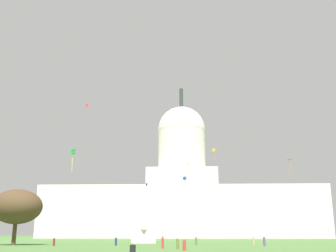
{
  "coord_description": "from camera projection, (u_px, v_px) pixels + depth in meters",
  "views": [
    {
      "loc": [
        2.4,
        -27.12,
        2.12
      ],
      "look_at": [
        -1.4,
        73.64,
        28.71
      ],
      "focal_mm": 43.64,
      "sensor_mm": 36.0,
      "label": 1
    }
  ],
  "objects": [
    {
      "name": "capitol_building",
      "position": [
        182.0,
        196.0,
        191.77
      ],
      "size": [
        130.07,
        26.34,
        72.6
      ],
      "color": "silver",
      "rests_on": "ground_plane"
    },
    {
      "name": "event_tent",
      "position": [
        144.0,
        231.0,
        92.99
      ],
      "size": [
        6.19,
        6.58,
        5.39
      ],
      "rotation": [
        0.0,
        0.0,
        0.08
      ],
      "color": "white",
      "rests_on": "ground_plane"
    },
    {
      "name": "tree_west_mid",
      "position": [
        17.0,
        207.0,
        77.73
      ],
      "size": [
        11.95,
        11.05,
        10.35
      ],
      "color": "#4C3823",
      "rests_on": "ground_plane"
    },
    {
      "name": "person_maroon_mid_right",
      "position": [
        54.0,
        242.0,
        72.01
      ],
      "size": [
        0.5,
        0.5,
        1.5
      ],
      "rotation": [
        0.0,
        0.0,
        0.28
      ],
      "color": "maroon",
      "rests_on": "ground_plane"
    },
    {
      "name": "person_olive_back_left",
      "position": [
        178.0,
        244.0,
        56.74
      ],
      "size": [
        0.38,
        0.38,
        1.54
      ],
      "rotation": [
        0.0,
        0.0,
        3.13
      ],
      "color": "olive",
      "rests_on": "ground_plane"
    },
    {
      "name": "person_tan_near_tree_east",
      "position": [
        254.0,
        241.0,
        77.78
      ],
      "size": [
        0.52,
        0.52,
        1.57
      ],
      "rotation": [
        0.0,
        0.0,
        4.04
      ],
      "color": "tan",
      "rests_on": "ground_plane"
    },
    {
      "name": "person_olive_front_left",
      "position": [
        196.0,
        241.0,
        77.85
      ],
      "size": [
        0.56,
        0.56,
        1.62
      ],
      "rotation": [
        0.0,
        0.0,
        0.46
      ],
      "color": "olive",
      "rests_on": "ground_plane"
    },
    {
      "name": "person_red_mid_left",
      "position": [
        184.0,
        245.0,
        51.23
      ],
      "size": [
        0.56,
        0.56,
        1.51
      ],
      "rotation": [
        0.0,
        0.0,
        5.13
      ],
      "color": "red",
      "rests_on": "ground_plane"
    },
    {
      "name": "person_navy_lawn_far_right",
      "position": [
        116.0,
        242.0,
        73.2
      ],
      "size": [
        0.51,
        0.51,
        1.54
      ],
      "rotation": [
        0.0,
        0.0,
        2.04
      ],
      "color": "navy",
      "rests_on": "ground_plane"
    },
    {
      "name": "person_red_near_tent",
      "position": [
        163.0,
        243.0,
        58.86
      ],
      "size": [
        0.46,
        0.46,
        1.77
      ],
      "rotation": [
        0.0,
        0.0,
        0.51
      ],
      "color": "red",
      "rests_on": "ground_plane"
    },
    {
      "name": "person_purple_front_right",
      "position": [
        264.0,
        241.0,
        70.9
      ],
      "size": [
        0.6,
        0.6,
        1.69
      ],
      "rotation": [
        0.0,
        0.0,
        4.11
      ],
      "color": "#703D93",
      "rests_on": "ground_plane"
    },
    {
      "name": "kite_green_low",
      "position": [
        73.0,
        152.0,
        74.57
      ],
      "size": [
        1.05,
        1.05,
        4.2
      ],
      "rotation": [
        0.0,
        0.0,
        2.59
      ],
      "color": "green"
    },
    {
      "name": "kite_lime_mid",
      "position": [
        188.0,
        164.0,
        153.91
      ],
      "size": [
        0.7,
        0.73,
        2.06
      ],
      "rotation": [
        0.0,
        0.0,
        3.27
      ],
      "color": "#8CD133"
    },
    {
      "name": "kite_orange_mid",
      "position": [
        288.0,
        162.0,
        98.15
      ],
      "size": [
        1.28,
        1.52,
        4.09
      ],
      "rotation": [
        0.0,
        0.0,
        5.29
      ],
      "color": "orange"
    },
    {
      "name": "kite_violet_mid",
      "position": [
        73.0,
        153.0,
        138.51
      ],
      "size": [
        0.56,
        0.57,
        4.69
      ],
      "rotation": [
        0.0,
        0.0,
        4.81
      ],
      "color": "purple"
    },
    {
      "name": "kite_blue_low",
      "position": [
        185.0,
        178.0,
        105.83
      ],
      "size": [
        1.01,
        1.02,
        2.38
      ],
      "rotation": [
        0.0,
        0.0,
        0.6
      ],
      "color": "blue"
    },
    {
      "name": "kite_red_high",
      "position": [
        87.0,
        105.0,
        119.61
      ],
      "size": [
        0.95,
        0.95,
        1.4
      ],
      "rotation": [
        0.0,
        0.0,
        5.01
      ],
      "color": "red"
    },
    {
      "name": "kite_black_low",
      "position": [
        147.0,
        187.0,
        126.92
      ],
      "size": [
        0.53,
        0.57,
        3.84
      ],
      "rotation": [
        0.0,
        0.0,
        2.96
      ],
      "color": "black"
    },
    {
      "name": "kite_white_low",
      "position": [
        249.0,
        196.0,
        145.76
      ],
      "size": [
        0.88,
        0.88,
        3.4
      ],
      "rotation": [
        0.0,
        0.0,
        4.03
      ],
      "color": "white"
    },
    {
      "name": "kite_gold_mid",
      "position": [
        214.0,
        150.0,
        146.22
      ],
      "size": [
        1.46,
        1.47,
        4.09
      ],
      "rotation": [
        0.0,
        0.0,
        5.69
      ],
      "color": "gold"
    }
  ]
}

